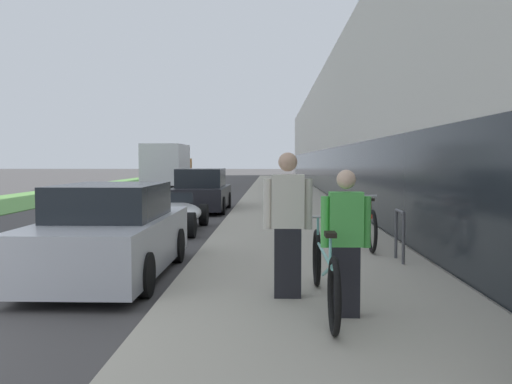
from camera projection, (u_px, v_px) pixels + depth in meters
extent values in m
cube|color=#B2AA99|center=(286.00, 199.00, 25.43)|extent=(3.93, 70.00, 0.15)
cube|color=silver|center=(404.00, 134.00, 33.02)|extent=(10.00, 70.00, 6.67)
cube|color=#1E2328|center=(318.00, 170.00, 33.28)|extent=(0.10, 63.00, 2.20)
cube|color=#5B9347|center=(57.00, 194.00, 29.77)|extent=(4.88, 70.00, 0.03)
torus|color=black|center=(317.00, 258.00, 7.52)|extent=(0.06, 0.75, 0.75)
torus|color=black|center=(334.00, 296.00, 5.39)|extent=(0.06, 0.75, 0.75)
cylinder|color=#7AD1C6|center=(324.00, 254.00, 6.44)|extent=(0.04, 1.82, 0.04)
cylinder|color=#7AD1C6|center=(328.00, 270.00, 6.02)|extent=(0.04, 1.08, 0.34)
cylinder|color=#7AD1C6|center=(330.00, 250.00, 5.75)|extent=(0.03, 0.03, 0.31)
cube|color=black|center=(330.00, 234.00, 5.74)|extent=(0.11, 0.22, 0.05)
cylinder|color=#7AD1C6|center=(318.00, 230.00, 7.33)|extent=(0.03, 0.03, 0.33)
cylinder|color=silver|center=(318.00, 217.00, 7.32)|extent=(0.52, 0.03, 0.03)
cube|color=black|center=(345.00, 281.00, 6.06)|extent=(0.29, 0.21, 0.75)
cube|color=#4CB74C|center=(346.00, 219.00, 6.03)|extent=(0.35, 0.21, 0.57)
cylinder|color=#4CB74C|center=(325.00, 222.00, 6.04)|extent=(0.09, 0.09, 0.54)
cylinder|color=#4CB74C|center=(367.00, 222.00, 6.02)|extent=(0.09, 0.09, 0.54)
sphere|color=beige|center=(346.00, 179.00, 6.00)|extent=(0.20, 0.20, 0.20)
cube|color=black|center=(288.00, 262.00, 6.92)|extent=(0.32, 0.23, 0.84)
cube|color=beige|center=(288.00, 201.00, 6.87)|extent=(0.39, 0.23, 0.65)
cylinder|color=beige|center=(267.00, 204.00, 6.88)|extent=(0.10, 0.10, 0.61)
cylinder|color=beige|center=(308.00, 204.00, 6.87)|extent=(0.10, 0.10, 0.61)
sphere|color=tan|center=(288.00, 162.00, 6.85)|extent=(0.23, 0.23, 0.23)
cylinder|color=#4C4C51|center=(403.00, 239.00, 9.07)|extent=(0.05, 0.05, 0.82)
cylinder|color=#4C4C51|center=(396.00, 234.00, 9.62)|extent=(0.05, 0.05, 0.82)
cylinder|color=#4C4C51|center=(400.00, 211.00, 9.33)|extent=(0.05, 0.55, 0.05)
torus|color=black|center=(363.00, 224.00, 11.29)|extent=(0.06, 0.78, 0.78)
torus|color=black|center=(372.00, 231.00, 10.18)|extent=(0.06, 0.78, 0.78)
cylinder|color=red|center=(367.00, 215.00, 10.72)|extent=(0.04, 0.94, 0.04)
cylinder|color=red|center=(369.00, 222.00, 10.51)|extent=(0.04, 0.57, 0.35)
cylinder|color=red|center=(371.00, 208.00, 10.36)|extent=(0.03, 0.03, 0.32)
cube|color=black|center=(371.00, 199.00, 10.35)|extent=(0.11, 0.22, 0.05)
cylinder|color=red|center=(363.00, 204.00, 11.18)|extent=(0.03, 0.03, 0.34)
cylinder|color=silver|center=(364.00, 196.00, 11.17)|extent=(0.52, 0.03, 0.03)
torus|color=black|center=(348.00, 215.00, 13.44)|extent=(0.06, 0.71, 0.71)
torus|color=black|center=(355.00, 220.00, 12.31)|extent=(0.06, 0.71, 0.71)
cylinder|color=#7AD1C6|center=(351.00, 208.00, 12.86)|extent=(0.04, 0.96, 0.04)
cylinder|color=#7AD1C6|center=(353.00, 214.00, 12.64)|extent=(0.04, 0.58, 0.33)
cylinder|color=#7AD1C6|center=(354.00, 203.00, 12.49)|extent=(0.03, 0.03, 0.29)
cube|color=black|center=(354.00, 196.00, 12.49)|extent=(0.11, 0.22, 0.05)
cylinder|color=#7AD1C6|center=(349.00, 200.00, 13.33)|extent=(0.03, 0.03, 0.31)
cylinder|color=silver|center=(349.00, 193.00, 13.32)|extent=(0.52, 0.03, 0.03)
cube|color=silver|center=(112.00, 243.00, 8.80)|extent=(1.70, 4.31, 0.77)
cube|color=#1E2328|center=(111.00, 201.00, 8.76)|extent=(1.46, 2.15, 0.52)
cylinder|color=black|center=(89.00, 245.00, 10.12)|extent=(0.22, 0.60, 0.60)
cylinder|color=black|center=(176.00, 246.00, 10.08)|extent=(0.22, 0.60, 0.60)
cylinder|color=black|center=(26.00, 274.00, 7.55)|extent=(0.22, 0.60, 0.60)
cylinder|color=black|center=(143.00, 275.00, 7.50)|extent=(0.22, 0.60, 0.60)
ellipsoid|color=white|center=(167.00, 215.00, 14.50)|extent=(1.68, 4.39, 0.56)
cube|color=#1E2328|center=(171.00, 198.00, 15.03)|extent=(1.18, 0.04, 0.26)
cylinder|color=black|center=(147.00, 214.00, 15.80)|extent=(0.22, 0.60, 0.60)
cylinder|color=black|center=(204.00, 215.00, 15.76)|extent=(0.22, 0.60, 0.60)
cylinder|color=black|center=(123.00, 225.00, 13.26)|extent=(0.22, 0.60, 0.60)
cylinder|color=black|center=(190.00, 225.00, 13.22)|extent=(0.22, 0.60, 0.60)
cube|color=black|center=(201.00, 197.00, 20.16)|extent=(1.81, 4.30, 0.71)
cube|color=#1E2328|center=(201.00, 178.00, 20.13)|extent=(1.56, 2.15, 0.64)
cylinder|color=black|center=(183.00, 200.00, 21.49)|extent=(0.22, 0.60, 0.60)
cylinder|color=black|center=(228.00, 200.00, 21.44)|extent=(0.22, 0.60, 0.60)
cylinder|color=black|center=(171.00, 206.00, 18.91)|extent=(0.22, 0.60, 0.60)
cylinder|color=black|center=(222.00, 206.00, 18.86)|extent=(0.22, 0.60, 0.60)
cube|color=orange|center=(175.00, 170.00, 40.34)|extent=(2.25, 1.62, 1.68)
cube|color=white|center=(166.00, 164.00, 37.09)|extent=(2.44, 4.85, 2.59)
cylinder|color=black|center=(158.00, 180.00, 39.99)|extent=(0.28, 0.84, 0.84)
cylinder|color=black|center=(190.00, 180.00, 39.92)|extent=(0.28, 0.84, 0.84)
cylinder|color=black|center=(146.00, 182.00, 36.22)|extent=(0.28, 0.84, 0.84)
cylinder|color=black|center=(181.00, 182.00, 36.15)|extent=(0.28, 0.84, 0.84)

